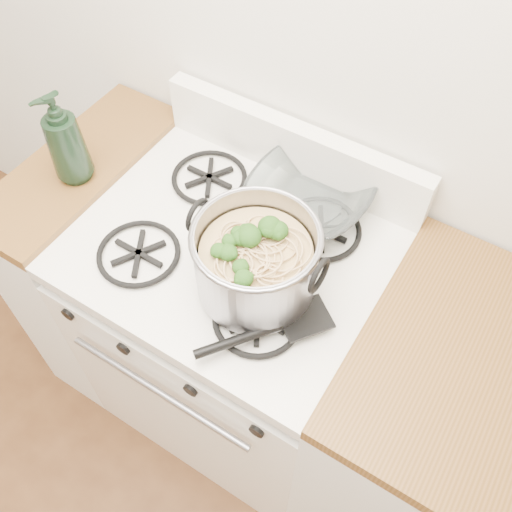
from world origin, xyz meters
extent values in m
plane|color=silver|center=(0.00, 1.60, 1.35)|extent=(3.60, 0.00, 3.60)
cube|color=white|center=(0.00, 1.27, 0.41)|extent=(0.76, 0.65, 0.81)
cube|color=white|center=(0.00, 1.27, 0.88)|extent=(0.76, 0.65, 0.04)
cube|color=black|center=(0.00, 0.95, 0.42)|extent=(0.58, 0.02, 0.46)
cube|color=black|center=(0.00, 1.27, 0.91)|extent=(0.60, 0.56, 0.02)
cylinder|color=black|center=(-0.28, 0.95, 0.78)|extent=(0.04, 0.03, 0.04)
cylinder|color=black|center=(-0.10, 0.95, 0.78)|extent=(0.04, 0.03, 0.04)
cylinder|color=black|center=(0.10, 0.95, 0.78)|extent=(0.04, 0.03, 0.04)
cylinder|color=black|center=(0.28, 0.95, 0.78)|extent=(0.04, 0.03, 0.04)
cube|color=silver|center=(-0.51, 1.27, 0.44)|extent=(0.25, 0.65, 0.88)
cube|color=#573815|center=(-0.51, 1.27, 0.90)|extent=(0.25, 0.65, 0.04)
cylinder|color=gray|center=(0.12, 1.18, 1.01)|extent=(0.27, 0.27, 0.18)
torus|color=gray|center=(0.12, 1.18, 1.10)|extent=(0.28, 0.28, 0.01)
torus|color=black|center=(-0.03, 1.18, 1.07)|extent=(0.01, 0.08, 0.08)
torus|color=black|center=(0.27, 1.18, 1.07)|extent=(0.01, 0.08, 0.08)
cylinder|color=tan|center=(0.12, 1.18, 0.99)|extent=(0.25, 0.25, 0.13)
sphere|color=#204813|center=(0.12, 1.18, 1.07)|extent=(0.04, 0.04, 0.04)
sphere|color=#204813|center=(0.12, 1.18, 1.07)|extent=(0.04, 0.04, 0.04)
sphere|color=#204813|center=(0.12, 1.18, 1.07)|extent=(0.04, 0.04, 0.04)
sphere|color=#204813|center=(0.12, 1.18, 1.07)|extent=(0.04, 0.04, 0.04)
sphere|color=#204813|center=(0.12, 1.18, 1.07)|extent=(0.04, 0.04, 0.04)
sphere|color=#204813|center=(0.12, 1.18, 1.07)|extent=(0.04, 0.04, 0.04)
sphere|color=#204813|center=(0.12, 1.18, 1.07)|extent=(0.04, 0.04, 0.04)
sphere|color=#204813|center=(0.12, 1.18, 1.07)|extent=(0.04, 0.04, 0.04)
sphere|color=#204813|center=(0.12, 1.18, 1.07)|extent=(0.04, 0.04, 0.04)
sphere|color=#204813|center=(0.12, 1.18, 1.07)|extent=(0.04, 0.04, 0.04)
sphere|color=#204813|center=(0.12, 1.18, 1.07)|extent=(0.04, 0.04, 0.04)
imported|color=white|center=(0.11, 1.47, 0.94)|extent=(0.13, 0.13, 0.03)
imported|color=black|center=(-0.47, 1.23, 1.05)|extent=(0.13, 0.13, 0.26)
camera|label=1|loc=(0.51, 0.57, 2.02)|focal=40.00mm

